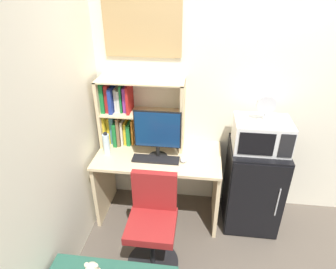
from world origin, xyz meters
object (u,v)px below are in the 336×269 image
Objects in this scene: keyboard at (156,159)px; water_bottle at (106,144)px; computer_mouse at (184,159)px; mini_fridge at (252,186)px; desk_chair at (153,227)px; wall_corkboard at (142,27)px; hutch_bookshelf at (128,112)px; microwave at (261,135)px; monitor at (158,133)px; desk_fan at (266,107)px.

water_bottle is at bearing 173.64° from keyboard.
computer_mouse is at bearing -2.76° from water_bottle.
water_bottle reaches higher than mini_fridge.
desk_chair is at bearing -112.01° from computer_mouse.
wall_corkboard is (-1.14, 0.30, 1.48)m from mini_fridge.
hutch_bookshelf is 1.15m from desk_chair.
desk_chair is (0.55, -0.57, -0.47)m from water_bottle.
wall_corkboard is at bearing 48.02° from water_bottle.
keyboard is 1.24m from wall_corkboard.
monitor is at bearing -175.64° from microwave.
hutch_bookshelf is 0.83m from wall_corkboard.
monitor is 1.13m from mini_fridge.
monitor is 0.54m from water_bottle.
wall_corkboard is (-0.22, 0.94, 1.51)m from desk_chair.
keyboard is (-0.01, -0.06, -0.26)m from monitor.
desk_chair is (-0.92, -0.64, -0.91)m from desk_fan.
wall_corkboard is at bearing 137.22° from computer_mouse.
hutch_bookshelf is at bearing 172.39° from microwave.
hutch_bookshelf is 0.94× the size of desk_chair.
wall_corkboard is (-0.44, 0.40, 1.14)m from computer_mouse.
desk_fan is 1.44m from desk_chair.
desk_chair is at bearing -46.02° from water_bottle.
computer_mouse is 0.69m from desk_chair.
monitor is at bearing -63.54° from wall_corkboard.
desk_fan is (0.97, 0.12, 0.55)m from keyboard.
desk_chair reaches higher than computer_mouse.
desk_fan is (-0.00, -0.00, 0.87)m from mini_fridge.
wall_corkboard reaches higher than water_bottle.
desk_fan is at bearing -14.71° from wall_corkboard.
monitor is at bearing -35.71° from hutch_bookshelf.
desk_chair is at bearing -84.35° from keyboard.
hutch_bookshelf is 0.57m from keyboard.
mini_fridge is (0.96, 0.07, -0.59)m from monitor.
monitor is 4.92× the size of computer_mouse.
wall_corkboard reaches higher than desk_fan.
hutch_bookshelf is 8.51× the size of computer_mouse.
monitor is 2.01× the size of desk_fan.
keyboard is 1.86× the size of desk_fan.
computer_mouse is 0.41× the size of desk_fan.
hutch_bookshelf reaches higher than mini_fridge.
monitor reaches higher than microwave.
wall_corkboard reaches higher than keyboard.
hutch_bookshelf reaches higher than desk_chair.
hutch_bookshelf is 1.17× the size of wall_corkboard.
mini_fridge is (1.30, -0.18, -0.67)m from hutch_bookshelf.
microwave is (0.71, 0.11, 0.26)m from computer_mouse.
water_bottle is 0.98× the size of desk_fan.
monitor is 2.06× the size of water_bottle.
desk_chair reaches higher than keyboard.
computer_mouse reaches higher than keyboard.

